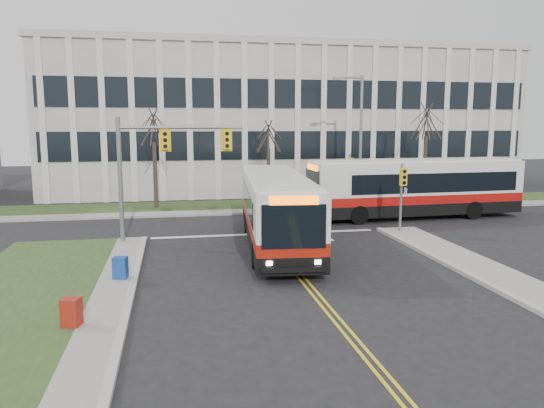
% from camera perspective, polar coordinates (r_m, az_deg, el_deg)
% --- Properties ---
extents(ground, '(120.00, 120.00, 0.00)m').
position_cam_1_polar(ground, '(20.76, 3.10, -7.84)').
color(ground, black).
rests_on(ground, ground).
extents(sidewalk_west, '(1.20, 26.00, 0.14)m').
position_cam_1_polar(sidewalk_west, '(15.63, -18.63, -13.67)').
color(sidewalk_west, '#9E9B93').
rests_on(sidewalk_west, ground).
extents(sidewalk_cross, '(44.00, 1.60, 0.14)m').
position_cam_1_polar(sidewalk_cross, '(36.35, 5.13, -0.60)').
color(sidewalk_cross, '#9E9B93').
rests_on(sidewalk_cross, ground).
extents(building_lawn, '(44.00, 5.00, 0.12)m').
position_cam_1_polar(building_lawn, '(39.02, 4.02, 0.04)').
color(building_lawn, '#2E461E').
rests_on(building_lawn, ground).
extents(office_building, '(40.00, 16.00, 12.00)m').
position_cam_1_polar(office_building, '(50.28, 0.62, 8.78)').
color(office_building, beige).
rests_on(office_building, ground).
extents(mast_arm_signal, '(6.11, 0.38, 6.20)m').
position_cam_1_polar(mast_arm_signal, '(26.56, -12.48, 4.93)').
color(mast_arm_signal, slate).
rests_on(mast_arm_signal, ground).
extents(signal_pole_near, '(0.34, 0.39, 3.80)m').
position_cam_1_polar(signal_pole_near, '(29.02, 13.82, 1.70)').
color(signal_pole_near, slate).
rests_on(signal_pole_near, ground).
extents(signal_pole_far, '(0.34, 0.39, 3.80)m').
position_cam_1_polar(signal_pole_far, '(36.88, 8.39, 3.29)').
color(signal_pole_far, slate).
rests_on(signal_pole_far, ground).
extents(streetlight, '(2.15, 0.25, 9.20)m').
position_cam_1_polar(streetlight, '(37.76, 9.29, 7.48)').
color(streetlight, slate).
rests_on(streetlight, ground).
extents(directory_sign, '(1.50, 0.12, 2.00)m').
position_cam_1_polar(directory_sign, '(37.83, 0.56, 1.48)').
color(directory_sign, slate).
rests_on(directory_sign, ground).
extents(tree_left, '(1.80, 1.80, 7.70)m').
position_cam_1_polar(tree_left, '(37.36, -12.61, 7.87)').
color(tree_left, '#42352B').
rests_on(tree_left, ground).
extents(tree_mid, '(1.80, 1.80, 6.82)m').
position_cam_1_polar(tree_mid, '(38.15, -0.38, 7.14)').
color(tree_mid, '#42352B').
rests_on(tree_mid, ground).
extents(tree_right, '(1.80, 1.80, 8.25)m').
position_cam_1_polar(tree_right, '(41.77, 16.28, 8.34)').
color(tree_right, '#42352B').
rests_on(tree_right, ground).
extents(bus_main, '(3.89, 12.90, 3.39)m').
position_cam_1_polar(bus_main, '(25.61, 0.46, -0.78)').
color(bus_main, silver).
rests_on(bus_main, ground).
extents(bus_cross, '(13.56, 3.55, 3.58)m').
position_cam_1_polar(bus_cross, '(34.44, 15.09, 1.52)').
color(bus_cross, silver).
rests_on(bus_cross, ground).
extents(newspaper_box_blue, '(0.58, 0.54, 0.95)m').
position_cam_1_polar(newspaper_box_blue, '(20.79, -15.99, -6.79)').
color(newspaper_box_blue, navy).
rests_on(newspaper_box_blue, ground).
extents(newspaper_box_red, '(0.61, 0.57, 0.95)m').
position_cam_1_polar(newspaper_box_red, '(16.55, -20.75, -11.03)').
color(newspaper_box_red, maroon).
rests_on(newspaper_box_red, ground).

